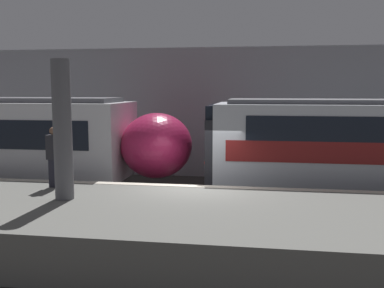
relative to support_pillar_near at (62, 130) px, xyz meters
The scene contains 5 objects.
ground_plane 4.53m from the support_pillar_near, 35.12° to the left, with size 120.00×120.00×0.00m, color #282623.
platform 3.70m from the support_pillar_near, ahead, with size 40.00×4.80×1.06m.
station_rear_barrier 9.16m from the support_pillar_near, 71.29° to the left, with size 50.00×0.15×5.47m.
support_pillar_near is the anchor object (origin of this frame).
person_waiting 1.71m from the support_pillar_near, 124.46° to the left, with size 0.38×0.24×1.67m.
Camera 1 is at (1.87, -12.27, 3.74)m, focal length 42.00 mm.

